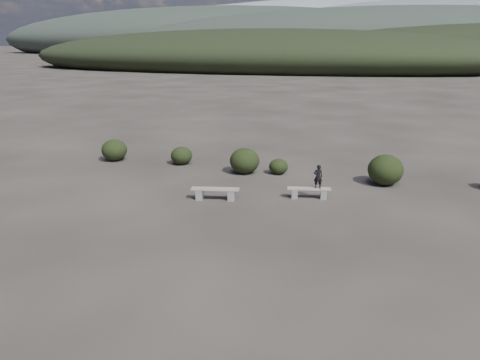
% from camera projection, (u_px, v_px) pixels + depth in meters
% --- Properties ---
extents(ground, '(1200.00, 1200.00, 0.00)m').
position_uv_depth(ground, '(214.00, 249.00, 13.72)').
color(ground, '#2B2621').
rests_on(ground, ground).
extents(bench_left, '(1.88, 0.81, 0.46)m').
position_uv_depth(bench_left, '(215.00, 193.00, 17.92)').
color(bench_left, gray).
rests_on(bench_left, ground).
extents(bench_right, '(1.71, 0.73, 0.42)m').
position_uv_depth(bench_right, '(309.00, 192.00, 18.10)').
color(bench_right, gray).
rests_on(bench_right, ground).
extents(seated_person, '(0.40, 0.33, 0.94)m').
position_uv_depth(seated_person, '(318.00, 177.00, 17.90)').
color(seated_person, black).
rests_on(seated_person, bench_right).
extents(shrub_a, '(1.07, 1.07, 0.87)m').
position_uv_depth(shrub_a, '(182.00, 156.00, 23.15)').
color(shrub_a, black).
rests_on(shrub_a, ground).
extents(shrub_b, '(1.37, 1.37, 1.17)m').
position_uv_depth(shrub_b, '(245.00, 161.00, 21.51)').
color(shrub_b, black).
rests_on(shrub_b, ground).
extents(shrub_c, '(0.88, 0.88, 0.70)m').
position_uv_depth(shrub_c, '(279.00, 166.00, 21.45)').
color(shrub_c, black).
rests_on(shrub_c, ground).
extents(shrub_d, '(1.48, 1.48, 1.29)m').
position_uv_depth(shrub_d, '(386.00, 170.00, 19.76)').
color(shrub_d, black).
rests_on(shrub_d, ground).
extents(shrub_f, '(1.29, 1.29, 1.09)m').
position_uv_depth(shrub_f, '(114.00, 150.00, 23.85)').
color(shrub_f, black).
rests_on(shrub_f, ground).
extents(mountain_ridges, '(500.00, 400.00, 56.00)m').
position_uv_depth(mountain_ridges, '(379.00, 35.00, 322.30)').
color(mountain_ridges, black).
rests_on(mountain_ridges, ground).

